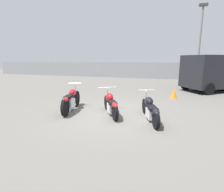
{
  "coord_description": "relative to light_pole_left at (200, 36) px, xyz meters",
  "views": [
    {
      "loc": [
        1.96,
        -6.04,
        2.04
      ],
      "look_at": [
        0.0,
        0.22,
        0.65
      ],
      "focal_mm": 28.0,
      "sensor_mm": 36.0,
      "label": 1
    }
  ],
  "objects": [
    {
      "name": "parked_van",
      "position": [
        0.66,
        -5.08,
        -2.78
      ],
      "size": [
        5.13,
        4.44,
        2.28
      ],
      "rotation": [
        0.0,
        0.0,
        -0.96
      ],
      "color": "black",
      "rests_on": "ground_plane"
    },
    {
      "name": "ground_plane",
      "position": [
        -4.62,
        -12.03,
        -4.04
      ],
      "size": [
        60.0,
        60.0,
        0.0
      ],
      "primitive_type": "plane",
      "color": "#5B5954"
    },
    {
      "name": "traffic_cone_near",
      "position": [
        -2.25,
        -8.43,
        -3.78
      ],
      "size": [
        0.34,
        0.34,
        0.53
      ],
      "color": "orange",
      "rests_on": "ground_plane"
    },
    {
      "name": "motorcycle_slot_0",
      "position": [
        -6.23,
        -12.13,
        -3.6
      ],
      "size": [
        0.68,
        2.07,
        1.05
      ],
      "rotation": [
        0.0,
        0.0,
        0.21
      ],
      "color": "black",
      "rests_on": "ground_plane"
    },
    {
      "name": "light_pole_left",
      "position": [
        0.0,
        0.0,
        0.0
      ],
      "size": [
        0.7,
        0.35,
        6.75
      ],
      "color": "slate",
      "rests_on": "ground_plane"
    },
    {
      "name": "motorcycle_slot_2",
      "position": [
        -3.12,
        -12.29,
        -3.64
      ],
      "size": [
        0.91,
        2.02,
        0.93
      ],
      "rotation": [
        0.0,
        0.0,
        0.33
      ],
      "color": "black",
      "rests_on": "ground_plane"
    },
    {
      "name": "motorcycle_slot_1",
      "position": [
        -4.58,
        -12.12,
        -3.64
      ],
      "size": [
        1.16,
        1.72,
        0.95
      ],
      "rotation": [
        0.0,
        0.0,
        0.54
      ],
      "color": "black",
      "rests_on": "ground_plane"
    },
    {
      "name": "fence_back",
      "position": [
        -4.62,
        0.85,
        -3.2
      ],
      "size": [
        40.0,
        0.04,
        1.69
      ],
      "color": "gray",
      "rests_on": "ground_plane"
    }
  ]
}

